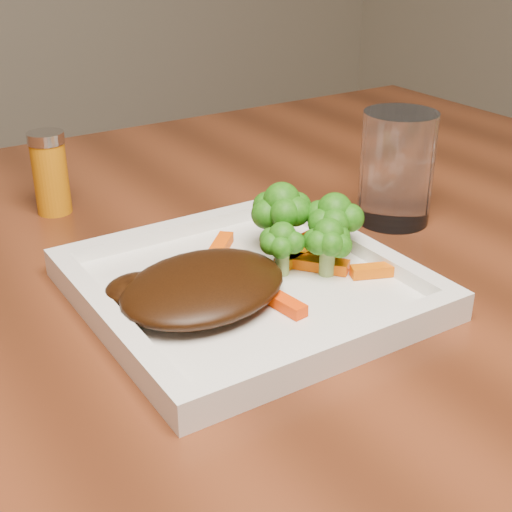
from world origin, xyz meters
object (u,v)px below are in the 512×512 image
spice_shaker (50,173)px  drinking_glass (397,168)px  steak (203,286)px  plate (246,290)px

spice_shaker → drinking_glass: 0.38m
steak → drinking_glass: bearing=13.7°
plate → steak: 0.05m
plate → steak: bearing=-170.9°
steak → spice_shaker: 0.29m
spice_shaker → drinking_glass: bearing=-36.2°
plate → spice_shaker: (-0.08, 0.28, 0.04)m
steak → plate: bearing=9.1°
plate → spice_shaker: size_ratio=2.93×
steak → spice_shaker: spice_shaker is taller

